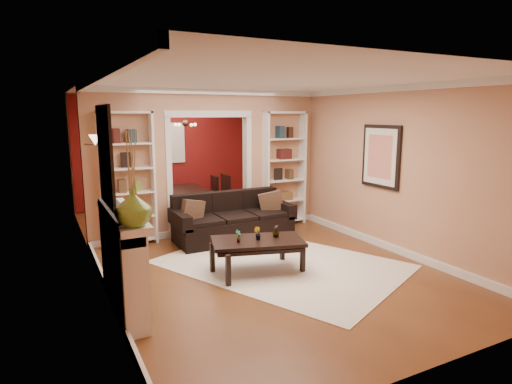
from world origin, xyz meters
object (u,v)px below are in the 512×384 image
fireplace (125,261)px  dining_table (188,202)px  coffee_table (258,256)px  bookshelf_right (284,169)px  sofa (233,217)px  bookshelf_left (128,179)px

fireplace → dining_table: bearing=63.1°
coffee_table → dining_table: bearing=103.0°
coffee_table → bookshelf_right: bearing=67.9°
bookshelf_right → dining_table: bearing=132.9°
bookshelf_right → sofa: bearing=-157.4°
coffee_table → bookshelf_right: size_ratio=0.56×
bookshelf_left → coffee_table: bearing=-58.4°
fireplace → bookshelf_right: bearing=34.8°
sofa → fireplace: size_ratio=1.27×
dining_table → bookshelf_left: bearing=136.2°
sofa → bookshelf_left: 1.94m
fireplace → dining_table: size_ratio=1.01×
bookshelf_right → fireplace: size_ratio=1.35×
sofa → coffee_table: bearing=-102.1°
sofa → dining_table: sofa is taller
bookshelf_left → dining_table: 2.43m
sofa → bookshelf_right: bearing=22.6°
bookshelf_left → bookshelf_right: size_ratio=1.00×
fireplace → dining_table: (2.11, 4.17, -0.28)m
coffee_table → bookshelf_left: bookshelf_left is taller
sofa → fireplace: 2.98m
bookshelf_left → fireplace: bearing=-102.0°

